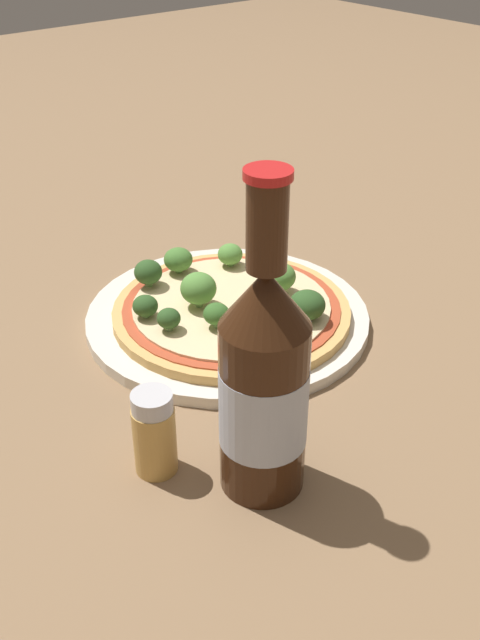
# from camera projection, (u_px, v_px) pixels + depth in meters

# --- Properties ---
(ground_plane) EXTENTS (3.00, 3.00, 0.00)m
(ground_plane) POSITION_uv_depth(u_px,v_px,m) (244.00, 320.00, 0.77)
(ground_plane) COLOR #846647
(plate) EXTENTS (0.29, 0.29, 0.01)m
(plate) POSITION_uv_depth(u_px,v_px,m) (228.00, 317.00, 0.77)
(plate) COLOR silver
(plate) RESTS_ON ground_plane
(pizza) EXTENTS (0.24, 0.24, 0.01)m
(pizza) POSITION_uv_depth(u_px,v_px,m) (229.00, 308.00, 0.76)
(pizza) COLOR tan
(pizza) RESTS_ON plate
(broccoli_floret_0) EXTENTS (0.02, 0.02, 0.03)m
(broccoli_floret_0) POSITION_uv_depth(u_px,v_px,m) (270.00, 313.00, 0.70)
(broccoli_floret_0) COLOR #7A9E5B
(broccoli_floret_0) RESTS_ON pizza
(broccoli_floret_1) EXTENTS (0.04, 0.04, 0.03)m
(broccoli_floret_1) POSITION_uv_depth(u_px,v_px,m) (307.00, 305.00, 0.72)
(broccoli_floret_1) COLOR #7A9E5B
(broccoli_floret_1) RESTS_ON pizza
(broccoli_floret_2) EXTENTS (0.03, 0.03, 0.02)m
(broccoli_floret_2) POSITION_uv_depth(u_px,v_px,m) (216.00, 314.00, 0.71)
(broccoli_floret_2) COLOR #7A9E5B
(broccoli_floret_2) RESTS_ON pizza
(broccoli_floret_3) EXTENTS (0.03, 0.03, 0.03)m
(broccoli_floret_3) POSITION_uv_depth(u_px,v_px,m) (279.00, 277.00, 0.76)
(broccoli_floret_3) COLOR #7A9E5B
(broccoli_floret_3) RESTS_ON pizza
(broccoli_floret_4) EXTENTS (0.02, 0.02, 0.02)m
(broccoli_floret_4) POSITION_uv_depth(u_px,v_px,m) (170.00, 319.00, 0.70)
(broccoli_floret_4) COLOR #7A9E5B
(broccoli_floret_4) RESTS_ON pizza
(broccoli_floret_5) EXTENTS (0.03, 0.03, 0.03)m
(broccoli_floret_5) POSITION_uv_depth(u_px,v_px,m) (148.00, 272.00, 0.77)
(broccoli_floret_5) COLOR #7A9E5B
(broccoli_floret_5) RESTS_ON pizza
(broccoli_floret_6) EXTENTS (0.03, 0.03, 0.03)m
(broccoli_floret_6) POSITION_uv_depth(u_px,v_px,m) (178.00, 260.00, 0.80)
(broccoli_floret_6) COLOR #7A9E5B
(broccoli_floret_6) RESTS_ON pizza
(broccoli_floret_7) EXTENTS (0.02, 0.02, 0.02)m
(broccoli_floret_7) POSITION_uv_depth(u_px,v_px,m) (249.00, 332.00, 0.68)
(broccoli_floret_7) COLOR #7A9E5B
(broccoli_floret_7) RESTS_ON pizza
(broccoli_floret_8) EXTENTS (0.03, 0.03, 0.03)m
(broccoli_floret_8) POSITION_uv_depth(u_px,v_px,m) (230.00, 254.00, 0.81)
(broccoli_floret_8) COLOR #7A9E5B
(broccoli_floret_8) RESTS_ON pizza
(broccoli_floret_9) EXTENTS (0.02, 0.02, 0.02)m
(broccoli_floret_9) POSITION_uv_depth(u_px,v_px,m) (145.00, 306.00, 0.72)
(broccoli_floret_9) COLOR #7A9E5B
(broccoli_floret_9) RESTS_ON pizza
(broccoli_floret_10) EXTENTS (0.04, 0.04, 0.04)m
(broccoli_floret_10) POSITION_uv_depth(u_px,v_px,m) (198.00, 288.00, 0.74)
(broccoli_floret_10) COLOR #7A9E5B
(broccoli_floret_10) RESTS_ON pizza
(beer_bottle) EXTENTS (0.06, 0.06, 0.25)m
(beer_bottle) POSITION_uv_depth(u_px,v_px,m) (264.00, 383.00, 0.53)
(beer_bottle) COLOR #381E0F
(beer_bottle) RESTS_ON ground_plane
(pepper_shaker) EXTENTS (0.03, 0.03, 0.07)m
(pepper_shaker) POSITION_uv_depth(u_px,v_px,m) (154.00, 433.00, 0.57)
(pepper_shaker) COLOR tan
(pepper_shaker) RESTS_ON ground_plane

